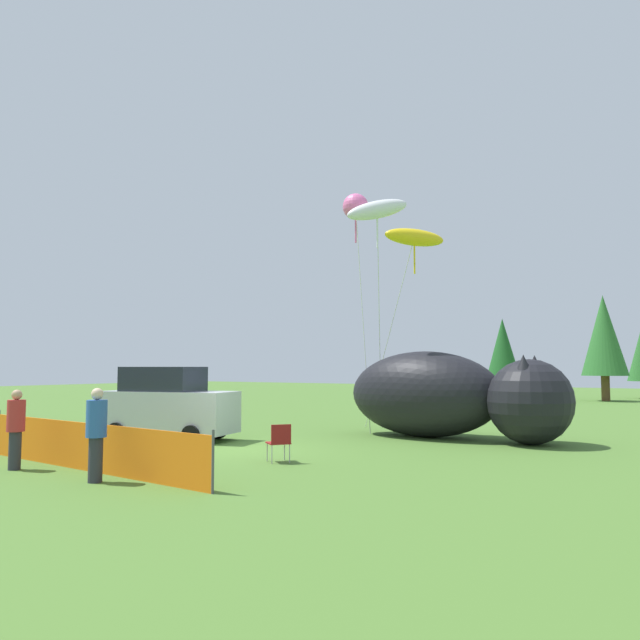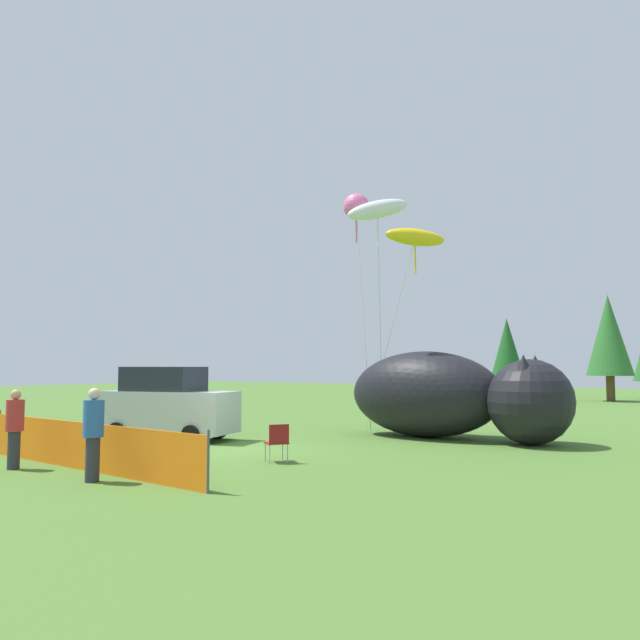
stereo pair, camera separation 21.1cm
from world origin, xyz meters
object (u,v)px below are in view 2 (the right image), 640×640
object	(u,v)px
kite_yellow_hero	(415,238)
spectator_in_green_shirt	(15,426)
spectator_in_black_shirt	(93,430)
kite_white_ghost	(378,210)
inflatable_cat	(449,398)
kite_pink_octopus	(356,207)
parked_car	(168,404)
folding_chair	(277,440)

from	to	relation	value
kite_yellow_hero	spectator_in_green_shirt	bearing A→B (deg)	-109.01
spectator_in_green_shirt	spectator_in_black_shirt	bearing A→B (deg)	0.11
kite_white_ghost	kite_yellow_hero	distance (m)	1.93
inflatable_cat	kite_pink_octopus	bearing A→B (deg)	-175.84
kite_pink_octopus	kite_yellow_hero	distance (m)	2.35
parked_car	spectator_in_green_shirt	xyz separation A→B (m)	(1.43, -5.83, -0.13)
parked_car	kite_yellow_hero	xyz separation A→B (m)	(5.60, 6.28, 5.74)
inflatable_cat	kite_white_ghost	size ratio (longest dim) A/B	0.90
kite_white_ghost	kite_yellow_hero	size ratio (longest dim) A/B	1.12
inflatable_cat	folding_chair	bearing A→B (deg)	-99.12
parked_car	folding_chair	bearing A→B (deg)	-31.14
spectator_in_black_shirt	folding_chair	bearing A→B (deg)	69.25
folding_chair	kite_white_ghost	world-z (taller)	kite_white_ghost
parked_car	kite_pink_octopus	xyz separation A→B (m)	(3.93, 5.03, 6.81)
kite_pink_octopus	kite_white_ghost	bearing A→B (deg)	-22.30
kite_yellow_hero	inflatable_cat	bearing A→B (deg)	-36.09
parked_car	folding_chair	xyz separation A→B (m)	(5.72, -1.81, -0.56)
parked_car	spectator_in_green_shirt	size ratio (longest dim) A/B	2.55
kite_white_ghost	parked_car	bearing A→B (deg)	-137.65
folding_chair	spectator_in_black_shirt	size ratio (longest dim) A/B	0.49
folding_chair	inflatable_cat	distance (m)	7.08
parked_car	kite_white_ghost	xyz separation A→B (m)	(5.03, 4.58, 6.45)
folding_chair	kite_pink_octopus	distance (m)	10.21
parked_car	spectator_in_black_shirt	xyz separation A→B (m)	(4.20, -5.82, -0.08)
kite_pink_octopus	kite_yellow_hero	world-z (taller)	kite_pink_octopus
folding_chair	inflatable_cat	size ratio (longest dim) A/B	0.12
spectator_in_black_shirt	kite_yellow_hero	bearing A→B (deg)	83.38
folding_chair	inflatable_cat	world-z (taller)	inflatable_cat
spectator_in_green_shirt	kite_yellow_hero	bearing A→B (deg)	70.99
spectator_in_green_shirt	kite_white_ghost	bearing A→B (deg)	70.94
spectator_in_black_shirt	kite_white_ghost	bearing A→B (deg)	85.44
parked_car	kite_yellow_hero	bearing A→B (deg)	34.68
parked_car	kite_pink_octopus	size ratio (longest dim) A/B	0.53
kite_white_ghost	kite_pink_octopus	size ratio (longest dim) A/B	0.97
spectator_in_green_shirt	kite_white_ghost	world-z (taller)	kite_white_ghost
kite_white_ghost	kite_yellow_hero	xyz separation A→B (m)	(0.57, 1.70, -0.71)
folding_chair	spectator_in_black_shirt	bearing A→B (deg)	106.67
spectator_in_black_shirt	kite_pink_octopus	world-z (taller)	kite_pink_octopus
inflatable_cat	spectator_in_black_shirt	size ratio (longest dim) A/B	3.99
kite_yellow_hero	folding_chair	bearing A→B (deg)	-89.17
inflatable_cat	kite_white_ghost	world-z (taller)	kite_white_ghost
spectator_in_green_shirt	kite_pink_octopus	bearing A→B (deg)	77.02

